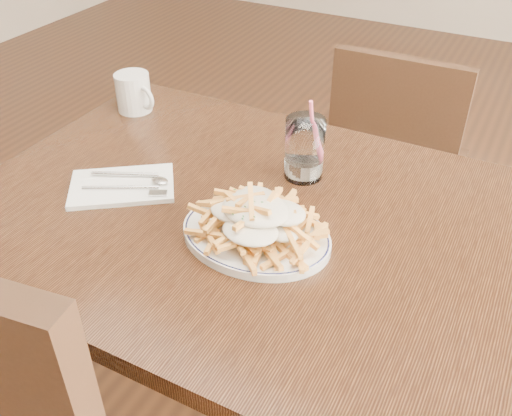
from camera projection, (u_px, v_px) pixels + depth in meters
The scene contains 8 objects.
table at pixel (269, 248), 1.13m from camera, with size 1.20×0.80×0.75m.
chair_far at pixel (395, 158), 1.80m from camera, with size 0.39×0.39×0.83m.
fries_plate at pixel (256, 235), 1.02m from camera, with size 0.33×0.31×0.02m.
loaded_fries at pixel (256, 215), 0.99m from camera, with size 0.26×0.22×0.07m.
napkin at pixel (122, 186), 1.16m from camera, with size 0.21×0.13×0.01m, color white.
cutlery at pixel (123, 181), 1.16m from camera, with size 0.18×0.14×0.01m.
water_glass at pixel (304, 152), 1.17m from camera, with size 0.08×0.08×0.18m.
coffee_mug at pixel (134, 93), 1.42m from camera, with size 0.12×0.09×0.10m.
Camera 1 is at (0.38, -0.78, 1.40)m, focal length 40.00 mm.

